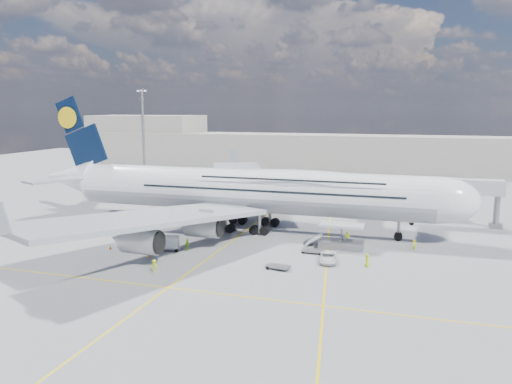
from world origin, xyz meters
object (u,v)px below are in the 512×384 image
(airliner, at_px, (250,190))
(jet_bridge, at_px, (430,189))
(cone_wing_right_inner, at_px, (149,255))
(cone_wing_right_outer, at_px, (110,247))
(crew_tug, at_px, (154,266))
(dolly_nose_near, at_px, (278,266))
(cargo_loader, at_px, (340,240))
(dolly_row_a, at_px, (71,230))
(dolly_back, at_px, (143,228))
(crew_nose, at_px, (414,246))
(cone_nose, at_px, (415,240))
(crew_loader, at_px, (347,237))
(cone_tail, at_px, (97,215))
(catering_truck_inner, at_px, (196,200))
(catering_truck_outer, at_px, (238,191))
(cone_wing_left_inner, at_px, (224,217))
(cone_wing_left_outer, at_px, (241,196))
(dolly_row_c, at_px, (170,243))
(dolly_row_b, at_px, (121,233))
(baggage_tug, at_px, (131,240))
(crew_van, at_px, (367,260))
(crew_wing, at_px, (187,244))
(light_mast, at_px, (143,137))
(service_van, at_px, (328,258))
(dolly_nose_far, at_px, (312,251))

(airliner, distance_m, jet_bridge, 31.50)
(cone_wing_right_inner, height_order, cone_wing_right_outer, cone_wing_right_outer)
(crew_tug, bearing_deg, dolly_nose_near, 21.39)
(cargo_loader, bearing_deg, dolly_row_a, -171.43)
(dolly_back, distance_m, cone_wing_right_inner, 14.03)
(dolly_nose_near, distance_m, cone_wing_right_outer, 26.17)
(crew_nose, bearing_deg, cone_nose, 47.27)
(crew_loader, xyz_separation_m, cone_wing_right_inner, (-25.62, -16.29, -0.63))
(dolly_back, bearing_deg, cone_tail, 131.19)
(catering_truck_inner, relative_size, cone_wing_right_outer, 12.21)
(catering_truck_inner, distance_m, cone_wing_right_inner, 35.05)
(catering_truck_inner, relative_size, catering_truck_outer, 1.04)
(cone_wing_left_inner, relative_size, cone_wing_right_outer, 1.07)
(jet_bridge, height_order, dolly_row_a, jet_bridge)
(crew_loader, height_order, cone_wing_left_outer, crew_loader)
(cargo_loader, bearing_deg, dolly_back, -178.31)
(dolly_row_a, bearing_deg, cargo_loader, 1.16)
(dolly_row_a, height_order, cone_wing_right_inner, dolly_row_a)
(catering_truck_inner, height_order, cone_wing_left_inner, catering_truck_inner)
(dolly_row_c, bearing_deg, crew_loader, 9.89)
(dolly_row_c, height_order, catering_truck_inner, catering_truck_inner)
(dolly_row_c, height_order, dolly_back, dolly_row_c)
(cone_wing_right_inner, bearing_deg, crew_nose, 21.86)
(crew_tug, xyz_separation_m, cone_tail, (-27.02, 26.82, -0.60))
(dolly_nose_near, bearing_deg, dolly_row_b, 173.92)
(dolly_back, height_order, baggage_tug, baggage_tug)
(crew_van, bearing_deg, crew_loader, 4.57)
(crew_wing, bearing_deg, cone_wing_right_outer, 110.46)
(crew_nose, distance_m, crew_van, 11.28)
(light_mast, xyz_separation_m, crew_nose, (67.34, -40.58, -12.38))
(cargo_loader, distance_m, dolly_row_b, 34.74)
(cargo_loader, relative_size, service_van, 1.83)
(crew_nose, relative_size, cone_wing_right_outer, 2.95)
(light_mast, xyz_separation_m, dolly_row_c, (33.14, -50.88, -12.07))
(dolly_row_a, bearing_deg, crew_wing, -11.45)
(baggage_tug, bearing_deg, cone_tail, 124.61)
(dolly_row_c, height_order, service_van, dolly_row_c)
(crew_nose, height_order, cone_wing_right_outer, crew_nose)
(dolly_nose_near, bearing_deg, service_van, 49.37)
(cone_wing_left_inner, bearing_deg, crew_wing, -83.29)
(dolly_nose_near, height_order, catering_truck_outer, catering_truck_outer)
(dolly_nose_far, bearing_deg, airliner, 141.22)
(airliner, height_order, cone_tail, airliner)
(jet_bridge, xyz_separation_m, baggage_tug, (-43.48, -26.40, -5.97))
(catering_truck_outer, bearing_deg, crew_van, -56.17)
(service_van, relative_size, cone_wing_left_outer, 9.25)
(dolly_row_b, distance_m, cone_wing_left_outer, 41.77)
(crew_loader, bearing_deg, catering_truck_outer, 151.39)
(cone_wing_right_inner, bearing_deg, cone_wing_right_outer, 166.05)
(cargo_loader, xyz_separation_m, crew_nose, (10.53, 1.52, -0.43))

